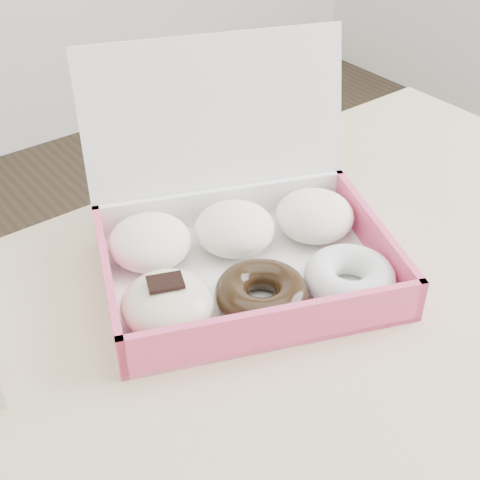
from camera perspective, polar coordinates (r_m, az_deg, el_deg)
table at (r=0.76m, az=6.05°, el=-14.20°), size 1.20×0.80×0.75m
donut_box at (r=0.78m, az=-0.01°, el=-0.33°), size 0.41×0.39×0.24m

